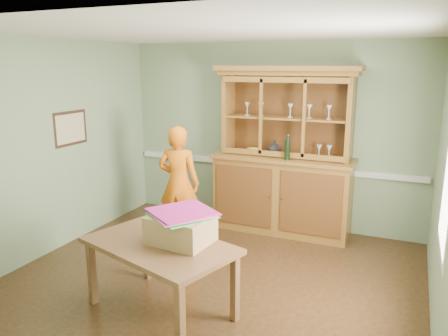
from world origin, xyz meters
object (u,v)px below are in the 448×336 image
at_px(dining_table, 160,251).
at_px(person, 179,183).
at_px(china_hutch, 283,176).
at_px(cardboard_box, 181,229).

relative_size(dining_table, person, 1.03).
xyz_separation_m(china_hutch, person, (-1.22, -0.86, -0.03)).
xyz_separation_m(dining_table, person, (-0.76, 1.72, 0.16)).
height_order(china_hutch, cardboard_box, china_hutch).
bearing_deg(dining_table, cardboard_box, 49.92).
height_order(china_hutch, person, china_hutch).
xyz_separation_m(china_hutch, dining_table, (-0.47, -2.58, -0.19)).
bearing_deg(china_hutch, person, -144.97).
bearing_deg(person, china_hutch, -154.75).
distance_m(dining_table, person, 1.89).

